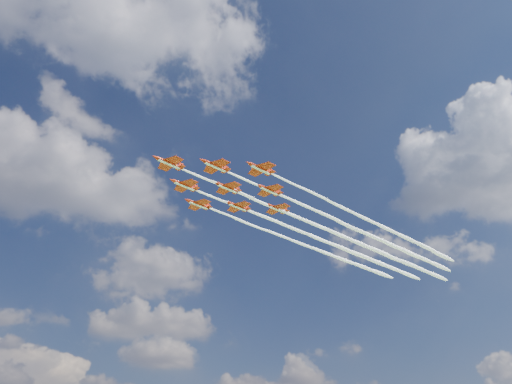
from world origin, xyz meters
The scene contains 9 objects.
jet_lead centered at (30.06, 14.82, 79.81)m, with size 109.66×46.89×2.60m.
jet_row2_port centered at (42.86, 11.74, 79.81)m, with size 109.66×46.89×2.60m.
jet_row2_starb centered at (37.20, 25.89, 79.81)m, with size 109.66×46.89×2.60m.
jet_row3_port centered at (55.67, 8.66, 79.81)m, with size 109.66×46.89×2.60m.
jet_row3_centre centered at (50.01, 22.81, 79.81)m, with size 109.66×46.89×2.60m.
jet_row3_starb centered at (44.34, 36.96, 79.81)m, with size 109.66×46.89×2.60m.
jet_row4_port centered at (62.81, 19.73, 79.81)m, with size 109.66×46.89×2.60m.
jet_row4_starb centered at (57.15, 33.88, 79.81)m, with size 109.66×46.89×2.60m.
jet_tail centered at (69.95, 30.81, 79.81)m, with size 109.66×46.89×2.60m.
Camera 1 is at (-39.81, -127.69, 4.00)m, focal length 35.00 mm.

